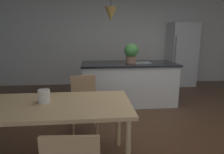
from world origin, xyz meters
TOP-DOWN VIEW (x-y plane):
  - ground_plane at (0.00, 0.00)m, footprint 10.00×8.40m
  - wall_back_kitchen at (0.00, 3.26)m, footprint 10.00×0.12m
  - dining_table at (-1.61, -0.69)m, footprint 1.99×0.87m
  - chair_far_right at (-1.17, 0.11)m, footprint 0.43×0.43m
  - kitchen_island at (-0.25, 1.36)m, footprint 2.01×0.89m
  - refrigerator at (1.61, 2.86)m, footprint 0.75×0.67m
  - pendant_over_island_main at (-0.64, 1.36)m, footprint 0.25×0.25m
  - potted_plant_on_island at (-0.21, 1.36)m, footprint 0.30×0.30m
  - vase_on_dining_table at (-1.56, -0.63)m, footprint 0.13×0.13m

SIDE VIEW (x-z plane):
  - ground_plane at x=0.00m, z-range -0.04..0.00m
  - kitchen_island at x=-0.25m, z-range 0.01..0.92m
  - chair_far_right at x=-1.17m, z-range 0.04..0.91m
  - dining_table at x=-1.61m, z-range 0.31..1.07m
  - vase_on_dining_table at x=-1.56m, z-range 0.76..0.90m
  - refrigerator at x=1.61m, z-range 0.00..1.84m
  - potted_plant_on_island at x=-0.21m, z-range 0.92..1.33m
  - wall_back_kitchen at x=0.00m, z-range 0.00..2.70m
  - pendant_over_island_main at x=-0.64m, z-range 1.43..2.37m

